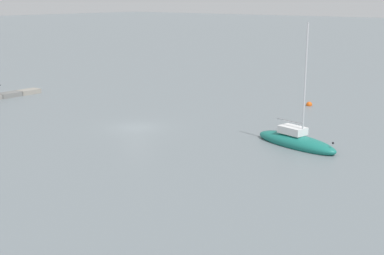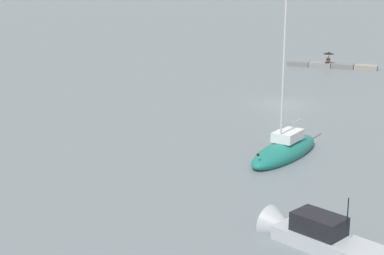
{
  "view_description": "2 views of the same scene",
  "coord_description": "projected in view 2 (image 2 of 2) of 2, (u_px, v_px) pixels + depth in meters",
  "views": [
    {
      "loc": [
        31.01,
        31.18,
        10.87
      ],
      "look_at": [
        0.91,
        6.85,
        1.26
      ],
      "focal_mm": 49.5,
      "sensor_mm": 36.0,
      "label": 1
    },
    {
      "loc": [
        -11.4,
        45.27,
        10.28
      ],
      "look_at": [
        -1.01,
        21.08,
        3.34
      ],
      "focal_mm": 54.89,
      "sensor_mm": 36.0,
      "label": 2
    }
  ],
  "objects": [
    {
      "name": "umbrella_open_black",
      "position": [
        329.0,
        53.0,
        65.59
      ],
      "size": [
        1.25,
        1.25,
        1.27
      ],
      "color": "black",
      "rests_on": "seawall_pier"
    },
    {
      "name": "person_seated_brown_left",
      "position": [
        328.0,
        61.0,
        65.73
      ],
      "size": [
        0.49,
        0.66,
        0.73
      ],
      "rotation": [
        0.0,
        0.0,
        -0.19
      ],
      "color": "#1E2333",
      "rests_on": "seawall_pier"
    },
    {
      "name": "motorboat_grey_near",
      "position": [
        311.0,
        236.0,
        22.99
      ],
      "size": [
        5.42,
        3.47,
        2.92
      ],
      "rotation": [
        0.0,
        0.0,
        4.32
      ],
      "color": "#ADB2B7",
      "rests_on": "ground_plane"
    },
    {
      "name": "seawall_pier",
      "position": [
        332.0,
        65.0,
        65.82
      ],
      "size": [
        9.92,
        1.45,
        0.51
      ],
      "color": "gray",
      "rests_on": "ground_plane"
    },
    {
      "name": "ground_plane",
      "position": [
        284.0,
        105.0,
        47.19
      ],
      "size": [
        500.0,
        500.0,
        0.0
      ],
      "primitive_type": "plane",
      "color": "slate"
    },
    {
      "name": "sailboat_teal_near",
      "position": [
        285.0,
        150.0,
        33.99
      ],
      "size": [
        3.38,
        7.38,
        9.44
      ],
      "rotation": [
        0.0,
        0.0,
        6.09
      ],
      "color": "#197266",
      "rests_on": "ground_plane"
    }
  ]
}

